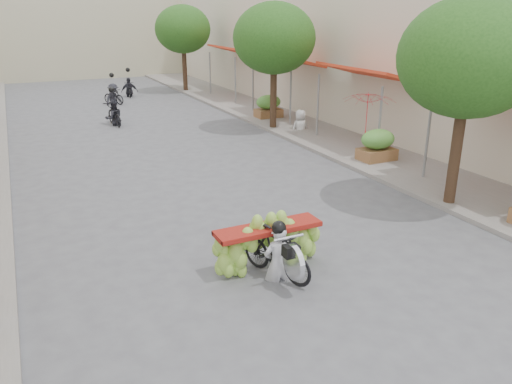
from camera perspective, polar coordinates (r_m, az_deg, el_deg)
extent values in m
plane|color=#595A5F|center=(8.19, 14.51, -17.03)|extent=(120.00, 120.00, 0.00)
cube|color=gray|center=(23.42, 4.31, 8.13)|extent=(4.00, 60.00, 0.12)
cube|color=beige|center=(25.11, 15.99, 15.03)|extent=(8.00, 40.00, 6.00)
cube|color=red|center=(14.75, 27.15, 9.66)|extent=(1.77, 4.20, 0.53)
cylinder|color=slate|center=(15.64, 19.01, 5.69)|extent=(0.08, 0.08, 2.55)
cube|color=red|center=(18.96, 12.59, 13.17)|extent=(1.77, 4.20, 0.53)
cylinder|color=slate|center=(17.23, 13.93, 7.43)|extent=(0.08, 0.08, 2.55)
cylinder|color=slate|center=(20.23, 7.09, 9.67)|extent=(0.08, 0.08, 2.55)
cube|color=red|center=(23.95, 3.51, 14.93)|extent=(1.77, 4.20, 0.53)
cylinder|color=slate|center=(22.09, 3.97, 10.63)|extent=(0.08, 0.08, 2.55)
cylinder|color=slate|center=(25.42, -0.34, 11.91)|extent=(0.08, 0.08, 2.55)
cube|color=red|center=(29.31, -2.43, 15.87)|extent=(1.77, 4.20, 0.53)
cylinder|color=slate|center=(27.40, -2.37, 12.48)|extent=(0.08, 0.08, 2.55)
cylinder|color=slate|center=(30.90, -5.26, 13.27)|extent=(0.08, 0.08, 2.55)
cube|color=#BCB595|center=(43.08, -20.70, 16.98)|extent=(20.00, 6.00, 7.00)
cylinder|color=#3A2719|center=(13.66, 21.94, 4.78)|extent=(0.28, 0.28, 3.20)
ellipsoid|color=#28581A|center=(13.31, 23.18, 13.93)|extent=(3.40, 3.40, 2.90)
cylinder|color=#3A2719|center=(21.52, 2.00, 11.30)|extent=(0.28, 0.28, 3.20)
ellipsoid|color=#28581A|center=(21.30, 2.07, 17.16)|extent=(3.40, 3.40, 2.90)
cylinder|color=#3A2719|center=(32.54, -8.16, 14.07)|extent=(0.28, 0.28, 3.20)
ellipsoid|color=#28581A|center=(32.40, -8.36, 17.94)|extent=(3.40, 3.40, 2.90)
cube|color=brown|center=(17.30, 13.64, 4.42)|extent=(1.20, 0.80, 0.50)
ellipsoid|color=#519638|center=(17.16, 13.79, 6.28)|extent=(1.20, 0.88, 0.66)
cube|color=brown|center=(23.84, 1.43, 9.16)|extent=(1.20, 0.80, 0.50)
ellipsoid|color=#519638|center=(23.74, 1.44, 10.53)|extent=(1.20, 0.88, 0.66)
imported|color=black|center=(9.58, 2.34, -6.97)|extent=(1.07, 1.79, 1.02)
cylinder|color=silver|center=(9.03, 4.31, -8.01)|extent=(0.10, 0.66, 0.66)
cube|color=black|center=(9.02, 4.02, -6.73)|extent=(0.28, 0.22, 0.22)
cylinder|color=silver|center=(9.00, 3.74, -5.22)|extent=(0.60, 0.05, 0.05)
cube|color=maroon|center=(9.70, 1.40, -4.17)|extent=(2.14, 0.55, 0.10)
imported|color=silver|center=(9.29, 2.54, -3.89)|extent=(0.57, 0.42, 1.58)
sphere|color=black|center=(8.98, 2.70, 0.48)|extent=(0.28, 0.28, 0.28)
imported|color=red|center=(16.88, 12.86, 11.11)|extent=(2.04, 2.04, 1.57)
imported|color=silver|center=(21.31, 5.14, 9.34)|extent=(0.84, 0.53, 1.64)
imported|color=black|center=(23.50, -15.94, 8.50)|extent=(0.78, 1.73, 0.95)
imported|color=#23232A|center=(23.39, -16.09, 10.06)|extent=(0.83, 0.55, 1.65)
sphere|color=black|center=(23.32, -16.20, 11.16)|extent=(0.26, 0.26, 0.26)
imported|color=black|center=(28.95, -15.97, 10.47)|extent=(1.16, 1.47, 0.87)
imported|color=#23232A|center=(28.85, -16.10, 11.81)|extent=(1.18, 1.04, 1.65)
sphere|color=black|center=(28.80, -16.19, 12.71)|extent=(0.26, 0.26, 0.26)
imported|color=black|center=(31.37, -14.26, 11.23)|extent=(0.79, 1.49, 0.79)
imported|color=#23232A|center=(31.28, -14.37, 12.55)|extent=(1.06, 0.73, 1.65)
sphere|color=black|center=(31.23, -14.45, 13.37)|extent=(0.26, 0.26, 0.26)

